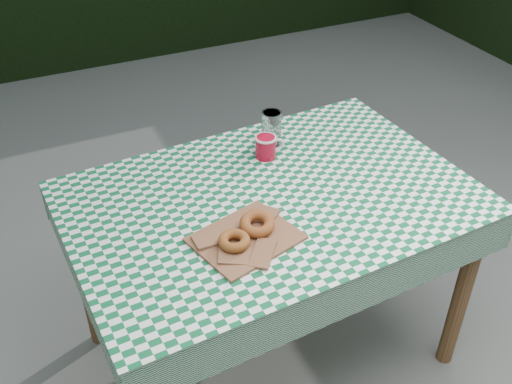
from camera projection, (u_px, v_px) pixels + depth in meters
ground at (266, 320)px, 2.49m from camera, size 60.00×60.00×0.00m
table at (270, 280)px, 2.15m from camera, size 1.34×0.93×0.75m
tablecloth at (272, 197)px, 1.93m from camera, size 1.36×0.96×0.01m
paper_bag at (246, 238)px, 1.74m from camera, size 0.34×0.30×0.02m
bagel_front at (234, 241)px, 1.70m from camera, size 0.12×0.12×0.03m
bagel_back at (257, 224)px, 1.76m from camera, size 0.14×0.14×0.03m
coffee_mug at (266, 147)px, 2.09m from camera, size 0.15×0.15×0.08m
drinking_glass at (271, 128)px, 2.15m from camera, size 0.09×0.09×0.13m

